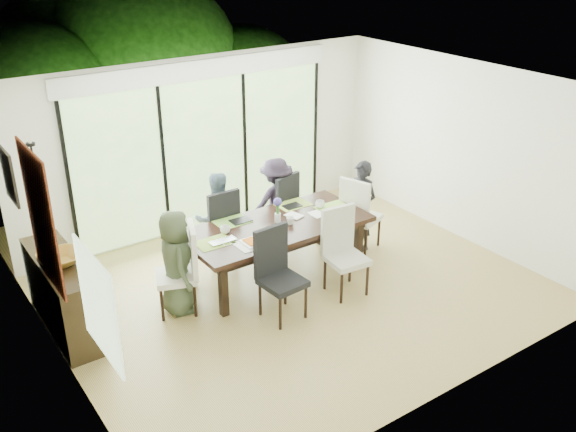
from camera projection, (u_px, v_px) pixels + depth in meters
floor at (299, 291)px, 8.49m from camera, size 6.00×5.00×0.01m
ceiling at (300, 89)px, 7.35m from camera, size 6.00×5.00×0.01m
wall_back at (204, 144)px, 9.79m from camera, size 6.00×0.02×2.70m
wall_front at (455, 283)px, 6.05m from camera, size 6.00×0.02×2.70m
wall_left at (54, 265)px, 6.36m from camera, size 0.02×5.00×2.70m
wall_right at (464, 152)px, 9.48m from camera, size 0.02×5.00×2.70m
glass_doors at (205, 154)px, 9.83m from camera, size 4.20×0.02×2.30m
blinds_header at (201, 69)px, 9.27m from camera, size 4.40×0.06×0.28m
mullion_a at (69, 184)px, 8.73m from camera, size 0.05×0.04×2.30m
mullion_b at (164, 164)px, 9.46m from camera, size 0.05×0.04×2.30m
mullion_c at (245, 146)px, 10.18m from camera, size 0.05×0.04×2.30m
mullion_d at (315, 131)px, 10.91m from camera, size 0.05×0.04×2.30m
side_window at (98, 306)px, 5.43m from camera, size 0.02×0.90×1.00m
deck at (184, 208)px, 11.04m from camera, size 6.00×1.80×0.10m
rail_top at (161, 162)px, 11.39m from camera, size 6.00×0.08×0.06m
foliage_left at (34, 117)px, 10.83m from camera, size 3.20×3.20×3.20m
foliage_mid at (140, 73)px, 12.26m from camera, size 4.00×4.00×4.00m
foliage_right at (243, 96)px, 12.83m from camera, size 2.80×2.80×2.80m
foliage_far at (77, 83)px, 12.34m from camera, size 3.60×3.60×3.60m
table_top at (277, 226)px, 8.54m from camera, size 2.52×1.15×0.06m
table_apron at (277, 233)px, 8.58m from camera, size 2.31×0.94×0.10m
table_leg_fl at (223, 290)px, 7.83m from camera, size 0.09×0.09×0.72m
table_leg_fr at (358, 243)px, 8.95m from camera, size 0.09×0.09×0.72m
table_leg_bl at (191, 262)px, 8.47m from camera, size 0.09×0.09×0.72m
table_leg_br at (321, 222)px, 9.59m from camera, size 0.09×0.09×0.72m
chair_left_end at (175, 270)px, 7.84m from camera, size 0.62×0.62×1.15m
chair_right_end at (362, 212)px, 9.40m from camera, size 0.61×0.61×1.15m
chair_far_left at (217, 224)px, 9.02m from camera, size 0.48×0.48×1.15m
chair_far_right at (276, 208)px, 9.54m from camera, size 0.60×0.60×1.15m
chair_near_left at (283, 276)px, 7.71m from camera, size 0.52×0.52×1.15m
chair_near_right at (347, 253)px, 8.23m from camera, size 0.53×0.53×1.15m
person_left_end at (176, 262)px, 7.81m from camera, size 0.53×0.70×1.35m
person_right_end at (361, 206)px, 9.34m from camera, size 0.51×0.70×1.35m
person_far_left at (217, 218)px, 8.96m from camera, size 0.69×0.50×1.35m
person_far_right at (276, 202)px, 9.48m from camera, size 0.67×0.47×1.35m
placemat_left at (214, 243)px, 8.04m from camera, size 0.46×0.34×0.01m
placemat_right at (333, 207)px, 9.02m from camera, size 0.46×0.34×0.01m
placemat_far_l at (232, 222)px, 8.59m from camera, size 0.46×0.34×0.01m
placemat_far_r at (293, 204)px, 9.11m from camera, size 0.46×0.34×0.01m
placemat_paper at (254, 243)px, 8.02m from camera, size 0.46×0.34×0.01m
tablet_far_l at (241, 221)px, 8.60m from camera, size 0.27×0.19×0.01m
tablet_far_r at (292, 206)px, 9.05m from camera, size 0.25×0.18×0.01m
papers at (321, 213)px, 8.85m from camera, size 0.31×0.23×0.00m
platter_base at (254, 242)px, 8.01m from camera, size 0.27×0.27×0.03m
platter_snacks at (254, 241)px, 8.01m from camera, size 0.21×0.21×0.01m
vase at (278, 218)px, 8.57m from camera, size 0.08×0.08×0.13m
hyacinth_stems at (278, 209)px, 8.51m from camera, size 0.04×0.04×0.17m
hyacinth_blooms at (278, 202)px, 8.47m from camera, size 0.12×0.12×0.12m
laptop at (225, 243)px, 8.01m from camera, size 0.35×0.23×0.03m
cup_a at (225, 230)px, 8.26m from camera, size 0.18×0.18×0.10m
cup_b at (290, 221)px, 8.51m from camera, size 0.14×0.14×0.10m
cup_c at (320, 204)px, 9.00m from camera, size 0.14×0.14×0.10m
book at (290, 218)px, 8.69m from camera, size 0.22×0.27×0.02m
sideboard at (64, 294)px, 7.55m from camera, size 0.46×1.64×0.92m
bowl at (60, 259)px, 7.26m from camera, size 0.49×0.49×0.12m
candlestick_base at (49, 247)px, 7.61m from camera, size 0.10×0.10×0.04m
candlestick_shaft at (40, 197)px, 7.34m from camera, size 0.02×0.02×1.28m
candlestick_pan at (30, 144)px, 7.07m from camera, size 0.10×0.10×0.03m
candle at (30, 139)px, 7.05m from camera, size 0.04×0.04×0.10m
tapestry at (41, 219)px, 6.54m from camera, size 0.02×1.00×1.50m
art_frame at (9, 176)px, 7.48m from camera, size 0.03×0.55×0.65m
art_canvas at (10, 176)px, 7.49m from camera, size 0.01×0.45×0.55m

